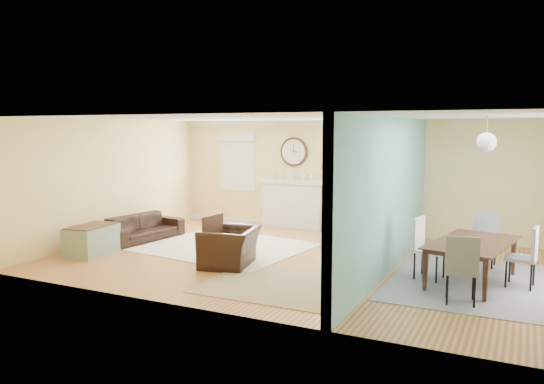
% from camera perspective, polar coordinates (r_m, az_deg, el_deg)
% --- Properties ---
extents(floor, '(9.00, 9.00, 0.00)m').
position_cam_1_polar(floor, '(9.78, 3.49, -7.44)').
color(floor, brown).
rests_on(floor, ground).
extents(wall_back, '(9.00, 0.02, 2.60)m').
position_cam_1_polar(wall_back, '(12.35, 8.83, 1.62)').
color(wall_back, '#E2CA76').
rests_on(wall_back, ground).
extents(wall_front, '(9.00, 0.02, 2.60)m').
position_cam_1_polar(wall_front, '(6.88, -5.97, -2.48)').
color(wall_front, '#E2CA76').
rests_on(wall_front, ground).
extents(wall_left, '(0.02, 6.00, 2.60)m').
position_cam_1_polar(wall_left, '(11.98, -16.80, 1.24)').
color(wall_left, '#E2CA76').
rests_on(wall_left, ground).
extents(ceiling, '(9.00, 6.00, 0.02)m').
position_cam_1_polar(ceiling, '(9.48, 3.60, 7.98)').
color(ceiling, white).
rests_on(ceiling, wall_back).
extents(partition, '(0.17, 6.00, 2.60)m').
position_cam_1_polar(partition, '(9.35, 12.82, 0.21)').
color(partition, '#E2CA76').
rests_on(partition, ground).
extents(fireplace, '(1.70, 0.30, 1.17)m').
position_cam_1_polar(fireplace, '(12.84, 2.20, -1.27)').
color(fireplace, white).
rests_on(fireplace, ground).
extents(wall_clock, '(0.70, 0.07, 0.70)m').
position_cam_1_polar(wall_clock, '(12.80, 2.38, 4.34)').
color(wall_clock, '#47291D').
rests_on(wall_clock, wall_back).
extents(window_left, '(1.05, 0.13, 1.42)m').
position_cam_1_polar(window_left, '(13.49, -3.71, 3.65)').
color(window_left, white).
rests_on(window_left, wall_back).
extents(window_right, '(1.05, 0.13, 1.42)m').
position_cam_1_polar(window_right, '(12.27, 9.02, 3.26)').
color(window_right, white).
rests_on(window_right, wall_back).
extents(pendant, '(0.30, 0.30, 0.55)m').
position_cam_1_polar(pendant, '(8.79, 22.07, 4.98)').
color(pendant, gold).
rests_on(pendant, ceiling).
extents(rug_cream, '(3.41, 3.05, 0.02)m').
position_cam_1_polar(rug_cream, '(10.91, -5.01, -5.90)').
color(rug_cream, '#F5ECCE').
rests_on(rug_cream, floor).
extents(rug_jute, '(2.35, 1.93, 0.01)m').
position_cam_1_polar(rug_jute, '(8.31, 1.03, -9.96)').
color(rug_jute, '#9C8367').
rests_on(rug_jute, floor).
extents(rug_grey, '(2.49, 3.11, 0.01)m').
position_cam_1_polar(rug_grey, '(8.99, 20.82, -9.12)').
color(rug_grey, gray).
rests_on(rug_grey, floor).
extents(sofa, '(0.95, 1.96, 0.55)m').
position_cam_1_polar(sofa, '(11.83, -13.74, -3.74)').
color(sofa, black).
rests_on(sofa, floor).
extents(eames_chair, '(1.09, 1.19, 0.67)m').
position_cam_1_polar(eames_chair, '(9.39, -4.54, -5.93)').
color(eames_chair, black).
rests_on(eames_chair, floor).
extents(green_chair, '(0.93, 0.94, 0.67)m').
position_cam_1_polar(green_chair, '(11.68, 7.87, -3.44)').
color(green_chair, '#0D633A').
rests_on(green_chair, floor).
extents(trunk, '(0.70, 1.05, 0.57)m').
position_cam_1_polar(trunk, '(10.76, -18.81, -4.91)').
color(trunk, gray).
rests_on(trunk, floor).
extents(credenza, '(0.55, 1.62, 0.80)m').
position_cam_1_polar(credenza, '(10.88, 12.23, -3.95)').
color(credenza, olive).
rests_on(credenza, floor).
extents(tv, '(0.26, 1.07, 0.61)m').
position_cam_1_polar(tv, '(10.78, 12.23, -0.25)').
color(tv, black).
rests_on(tv, credenza).
extents(garden_stool, '(0.31, 0.31, 0.46)m').
position_cam_1_polar(garden_stool, '(9.89, 10.86, -6.02)').
color(garden_stool, white).
rests_on(garden_stool, floor).
extents(potted_plant, '(0.52, 0.52, 0.44)m').
position_cam_1_polar(potted_plant, '(9.80, 10.92, -3.47)').
color(potted_plant, '#337F33').
rests_on(potted_plant, garden_stool).
extents(dining_table, '(1.38, 2.04, 0.66)m').
position_cam_1_polar(dining_table, '(8.91, 20.91, -7.11)').
color(dining_table, '#47291D').
rests_on(dining_table, floor).
extents(dining_chair_n, '(0.45, 0.45, 0.95)m').
position_cam_1_polar(dining_chair_n, '(9.99, 21.85, -4.35)').
color(dining_chair_n, gray).
rests_on(dining_chair_n, floor).
extents(dining_chair_s, '(0.49, 0.49, 0.98)m').
position_cam_1_polar(dining_chair_s, '(7.80, 19.71, -7.17)').
color(dining_chair_s, gray).
rests_on(dining_chair_s, floor).
extents(dining_chair_w, '(0.51, 0.51, 0.99)m').
position_cam_1_polar(dining_chair_w, '(8.85, 16.62, -5.34)').
color(dining_chair_w, white).
rests_on(dining_chair_w, floor).
extents(dining_chair_e, '(0.47, 0.47, 0.95)m').
position_cam_1_polar(dining_chair_e, '(8.91, 25.23, -5.79)').
color(dining_chair_e, gray).
rests_on(dining_chair_e, floor).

